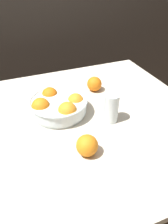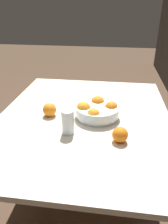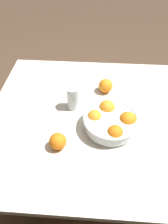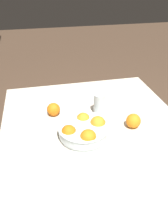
# 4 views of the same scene
# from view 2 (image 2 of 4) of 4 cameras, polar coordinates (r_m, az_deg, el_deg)

# --- Properties ---
(ground_plane) EXTENTS (12.00, 12.00, 0.00)m
(ground_plane) POSITION_cam_2_polar(r_m,az_deg,el_deg) (1.79, -0.01, -21.84)
(ground_plane) COLOR #4C3828
(dining_table) EXTENTS (1.29, 1.04, 0.72)m
(dining_table) POSITION_cam_2_polar(r_m,az_deg,el_deg) (1.37, -0.02, -3.58)
(dining_table) COLOR beige
(dining_table) RESTS_ON ground_plane
(fruit_bowl) EXTENTS (0.27, 0.27, 0.10)m
(fruit_bowl) POSITION_cam_2_polar(r_m,az_deg,el_deg) (1.31, 3.44, 0.52)
(fruit_bowl) COLOR silver
(fruit_bowl) RESTS_ON dining_table
(juice_glass) EXTENTS (0.07, 0.07, 0.13)m
(juice_glass) POSITION_cam_2_polar(r_m,az_deg,el_deg) (1.14, -4.24, -2.85)
(juice_glass) COLOR #F4A314
(juice_glass) RESTS_ON dining_table
(orange_loose_near_bowl) EXTENTS (0.08, 0.08, 0.08)m
(orange_loose_near_bowl) POSITION_cam_2_polar(r_m,az_deg,el_deg) (1.10, 9.40, -5.87)
(orange_loose_near_bowl) COLOR orange
(orange_loose_near_bowl) RESTS_ON dining_table
(orange_loose_front) EXTENTS (0.08, 0.08, 0.08)m
(orange_loose_front) POSITION_cam_2_polar(r_m,az_deg,el_deg) (1.34, -8.99, 0.61)
(orange_loose_front) COLOR orange
(orange_loose_front) RESTS_ON dining_table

